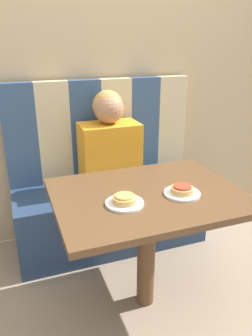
% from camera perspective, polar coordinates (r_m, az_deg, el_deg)
% --- Properties ---
extents(ground_plane, '(12.00, 12.00, 0.00)m').
position_cam_1_polar(ground_plane, '(2.08, 3.31, -21.97)').
color(ground_plane, gray).
extents(wall_back, '(7.00, 0.05, 2.60)m').
position_cam_1_polar(wall_back, '(2.41, -5.41, 18.31)').
color(wall_back, tan).
rests_on(wall_back, ground_plane).
extents(booth_seat, '(1.34, 0.50, 0.46)m').
position_cam_1_polar(booth_seat, '(2.43, -2.65, -8.03)').
color(booth_seat, navy).
rests_on(booth_seat, ground_plane).
extents(booth_backrest, '(1.34, 0.08, 0.71)m').
position_cam_1_polar(booth_backrest, '(2.39, -4.40, 6.68)').
color(booth_backrest, navy).
rests_on(booth_backrest, booth_seat).
extents(dining_table, '(0.96, 0.73, 0.70)m').
position_cam_1_polar(dining_table, '(1.72, 3.74, -7.10)').
color(dining_table, brown).
rests_on(dining_table, ground_plane).
extents(person, '(0.40, 0.24, 0.66)m').
position_cam_1_polar(person, '(2.22, -2.92, 4.32)').
color(person, orange).
rests_on(person, booth_seat).
extents(plate_left, '(0.18, 0.18, 0.01)m').
position_cam_1_polar(plate_left, '(1.56, -0.24, -6.15)').
color(plate_left, white).
rests_on(plate_left, dining_table).
extents(plate_right, '(0.18, 0.18, 0.01)m').
position_cam_1_polar(plate_right, '(1.68, 9.72, -4.37)').
color(plate_right, white).
rests_on(plate_right, dining_table).
extents(pizza_left, '(0.12, 0.12, 0.04)m').
position_cam_1_polar(pizza_left, '(1.55, -0.24, -5.40)').
color(pizza_left, tan).
rests_on(pizza_left, plate_left).
extents(pizza_right, '(0.12, 0.12, 0.04)m').
position_cam_1_polar(pizza_right, '(1.67, 9.77, -3.67)').
color(pizza_right, tan).
rests_on(pizza_right, plate_right).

